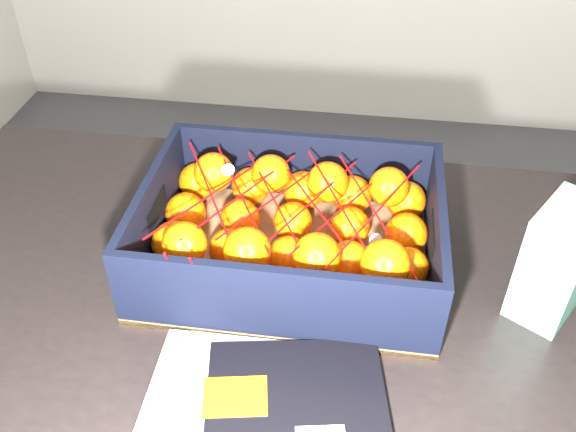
# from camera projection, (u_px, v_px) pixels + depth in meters

# --- Properties ---
(table) EXTENTS (1.21, 0.81, 0.75)m
(table) POSITION_uv_depth(u_px,v_px,m) (267.00, 354.00, 0.92)
(table) COLOR black
(table) RESTS_ON ground
(produce_crate) EXTENTS (0.42, 0.31, 0.13)m
(produce_crate) POSITION_uv_depth(u_px,v_px,m) (291.00, 241.00, 0.91)
(produce_crate) COLOR brown
(produce_crate) RESTS_ON table
(clementine_heap) EXTENTS (0.40, 0.30, 0.11)m
(clementine_heap) POSITION_uv_depth(u_px,v_px,m) (291.00, 232.00, 0.90)
(clementine_heap) COLOR #FF5C05
(clementine_heap) RESTS_ON produce_crate
(mesh_net) EXTENTS (0.35, 0.28, 0.09)m
(mesh_net) POSITION_uv_depth(u_px,v_px,m) (284.00, 207.00, 0.86)
(mesh_net) COLOR red
(mesh_net) RESTS_ON clementine_heap
(retail_carton) EXTENTS (0.12, 0.13, 0.16)m
(retail_carton) POSITION_uv_depth(u_px,v_px,m) (558.00, 261.00, 0.81)
(retail_carton) COLOR silver
(retail_carton) RESTS_ON table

